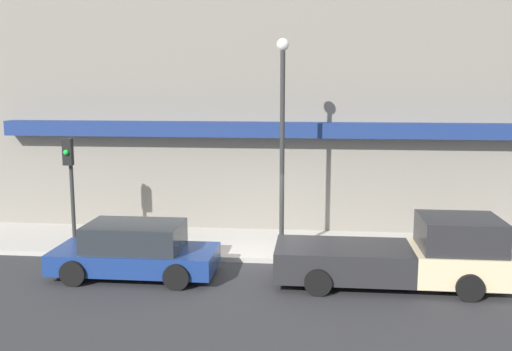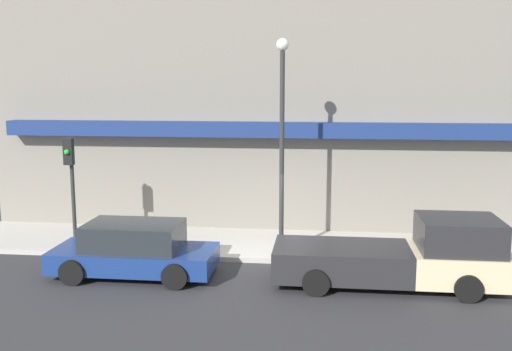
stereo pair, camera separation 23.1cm
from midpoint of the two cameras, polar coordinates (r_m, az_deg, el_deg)
The scene contains 8 objects.
ground_plane at distance 16.62m, azimuth 0.79°, elevation -8.77°, with size 80.00×80.00×0.00m, color #2D2D30.
sidewalk at distance 18.21m, azimuth 1.34°, elevation -6.93°, with size 36.00×3.39×0.15m.
building at distance 20.68m, azimuth 2.26°, elevation 11.27°, with size 19.80×3.80×11.80m.
pickup_truck at distance 15.11m, azimuth 14.99°, elevation -7.79°, with size 5.78×2.14×1.81m.
parked_car at distance 15.73m, azimuth -11.68°, elevation -7.31°, with size 4.34×2.04×1.45m.
fire_hydrant at distance 17.72m, azimuth -12.86°, elevation -6.12°, with size 0.20×0.20×0.75m.
street_lamp at distance 16.50m, azimuth 3.02°, elevation 5.22°, with size 0.36×0.36×6.24m.
traffic_light at distance 18.15m, azimuth -17.69°, elevation 0.32°, with size 0.28×0.42×3.36m.
Camera 2 is at (1.71, -15.72, 5.09)m, focal length 40.00 mm.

